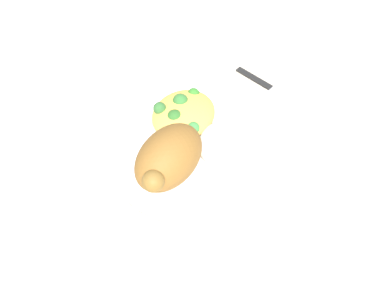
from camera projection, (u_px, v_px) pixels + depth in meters
The scene contains 7 objects.
ground_plane at pixel (192, 155), 0.58m from camera, with size 2.00×2.00×0.00m, color beige.
plate at pixel (192, 151), 0.58m from camera, with size 0.28×0.28×0.02m.
roasted_chicken at pixel (170, 159), 0.51m from camera, with size 0.13×0.08×0.08m.
rice_pile at pixel (228, 143), 0.55m from camera, with size 0.10×0.09×0.03m, color white.
mac_cheese_with_broccoli at pixel (183, 114), 0.59m from camera, with size 0.11×0.10×0.05m.
fork at pixel (257, 92), 0.67m from camera, with size 0.03×0.14×0.01m.
knife at pixel (270, 87), 0.67m from camera, with size 0.04×0.19×0.01m.
Camera 1 is at (0.28, 0.20, 0.47)m, focal length 33.39 mm.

